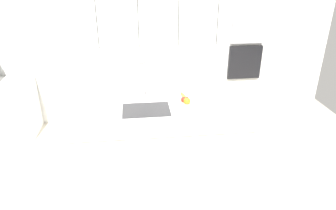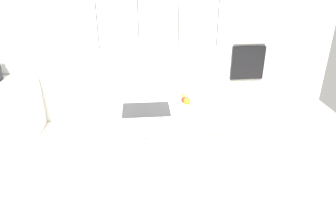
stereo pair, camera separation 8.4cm
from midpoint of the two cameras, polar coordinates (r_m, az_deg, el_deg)
name	(u,v)px [view 1 (the left image)]	position (r m, az deg, el deg)	size (l,w,h in m)	color
floor	(160,173)	(4.19, -1.98, -12.33)	(6.60, 6.60, 0.00)	beige
back_wall	(150,44)	(5.12, -3.76, 11.05)	(6.00, 0.10, 2.60)	white
kitchen_island	(160,143)	(3.92, -2.08, -6.89)	(2.05, 1.08, 0.93)	white
sink_basin	(146,110)	(3.69, -4.65, -0.96)	(0.56, 0.40, 0.02)	#2D2D30
faucet	(145,92)	(3.82, -4.86, 2.43)	(0.02, 0.17, 0.22)	silver
fruit_bowl	(185,103)	(3.75, 2.47, 0.40)	(0.27, 0.28, 0.15)	beige
microwave	(248,32)	(5.33, 13.88, 12.74)	(0.54, 0.08, 0.34)	#9E9EA3
oven	(244,62)	(5.45, 13.34, 7.61)	(0.56, 0.08, 0.56)	black
chair_near	(167,199)	(3.10, -0.98, -16.72)	(0.50, 0.44, 0.84)	white
pendant_light_left	(100,57)	(3.47, -12.97, 8.48)	(0.20, 0.20, 0.80)	silver
pendant_light_center_left	(140,56)	(3.45, -5.91, 8.88)	(0.20, 0.20, 0.80)	silver
pendant_light_center_right	(178,55)	(3.48, 1.14, 9.15)	(0.20, 0.20, 0.80)	silver
pendant_light_right	(215,54)	(3.56, 7.99, 9.28)	(0.20, 0.20, 0.80)	silver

